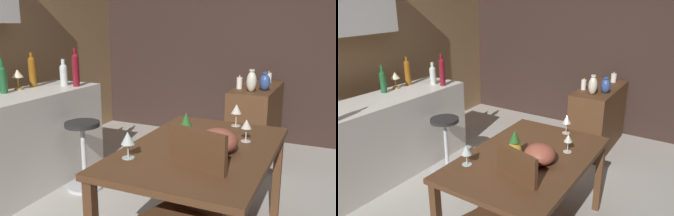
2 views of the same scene
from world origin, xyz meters
The scene contains 22 objects.
ground_plane centered at (0.00, 0.00, 0.00)m, with size 9.00×9.00×0.00m, color #B7B2A8.
wall_kitchen_back centered at (-0.06, 2.08, 1.41)m, with size 5.20×0.33×2.60m.
wall_side_right centered at (2.55, 0.30, 1.30)m, with size 0.10×4.40×2.60m, color #33231E.
dining_table centered at (-0.16, -0.42, 0.66)m, with size 1.40×0.91×0.74m.
kitchen_counter centered at (-0.14, 1.42, 0.45)m, with size 2.10×0.60×0.90m, color silver.
sideboard_cabinet centered at (1.88, -0.36, 0.41)m, with size 1.10×0.44×0.82m, color #56351E.
chair_near_window centered at (-0.62, -0.49, 0.53)m, with size 0.50×0.50×0.97m.
bar_stool centered at (0.29, 0.90, 0.34)m, with size 0.34×0.34×0.65m.
wine_glass_left centered at (-0.54, -0.10, 0.86)m, with size 0.08×0.08×0.16m.
wine_glass_right centered at (0.08, -0.66, 0.86)m, with size 0.07×0.07×0.16m.
wine_glass_center centered at (0.43, -0.50, 0.87)m, with size 0.08×0.08×0.17m.
pineapple_centerpiece centered at (-0.27, -0.36, 0.85)m, with size 0.12×0.12×0.25m.
fruit_bowl centered at (-0.22, -0.55, 0.82)m, with size 0.24×0.24×0.15m, color #9E4C38.
wine_bottle_clear centered at (0.64, 1.38, 1.03)m, with size 0.08×0.08×0.27m.
wine_bottle_green centered at (0.06, 1.58, 1.04)m, with size 0.07×0.07×0.32m.
wine_bottle_ruby centered at (0.65, 1.23, 1.08)m, with size 0.07×0.07×0.39m.
wine_bottle_amber centered at (0.44, 1.61, 1.07)m, with size 0.07×0.07×0.35m.
counter_lamp centered at (0.24, 1.60, 1.04)m, with size 0.11×0.11×0.20m.
pillar_candle_tall centered at (1.67, -0.20, 0.88)m, with size 0.06×0.06×0.15m.
pillar_candle_short centered at (2.25, -0.42, 0.88)m, with size 0.07×0.07×0.15m.
vase_ceramic_blue centered at (1.66, -0.48, 0.91)m, with size 0.12×0.12×0.20m.
vase_ceramic_ivory centered at (1.52, -0.37, 0.93)m, with size 0.10×0.10×0.24m.
Camera 2 is at (-2.27, -1.55, 1.97)m, focal length 35.51 mm.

